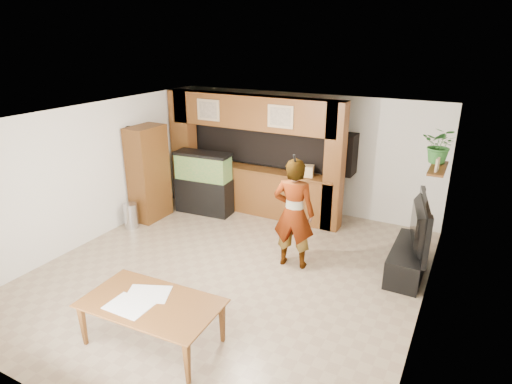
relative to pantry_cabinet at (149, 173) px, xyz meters
The scene contains 21 objects.
floor 3.11m from the pantry_cabinet, 23.46° to the right, with size 6.50×6.50×0.00m, color gray.
ceiling 3.35m from the pantry_cabinet, 23.46° to the right, with size 6.50×6.50×0.00m, color white.
wall_back 3.42m from the pantry_cabinet, 37.59° to the left, with size 6.00×6.00×0.00m, color silver.
wall_left 1.24m from the pantry_cabinet, 104.36° to the right, with size 6.50×6.50×0.00m, color silver.
wall_right 5.83m from the pantry_cabinet, 11.62° to the right, with size 6.50×6.50×0.00m, color silver.
partition 2.30m from the pantry_cabinet, 39.91° to the left, with size 4.20×0.99×2.60m.
wall_clock 0.95m from the pantry_cabinet, 147.12° to the right, with size 0.05×0.25×0.25m.
wall_shelf 5.65m from the pantry_cabinet, ahead, with size 0.25×0.90×0.04m, color brown.
pantry_cabinet is the anchor object (origin of this frame).
trash_can 0.97m from the pantry_cabinet, 91.14° to the right, with size 0.29×0.29×0.53m, color #B2B2B7.
aquarium 1.21m from the pantry_cabinet, 42.05° to the left, with size 1.25×0.47×1.38m.
tv_stand 5.41m from the pantry_cabinet, ahead, with size 0.52×1.43×0.48m, color black.
television 5.35m from the pantry_cabinet, ahead, with size 1.46×0.19×0.84m, color black.
photo_frame 5.63m from the pantry_cabinet, ahead, with size 0.03×0.16×0.22m, color tan.
potted_plant 5.71m from the pantry_cabinet, 10.63° to the left, with size 0.56×0.48×0.62m, color #2D6E2C.
person 3.57m from the pantry_cabinet, ahead, with size 0.70×0.46×1.92m, color tan.
microphone 3.76m from the pantry_cabinet, ahead, with size 0.03×0.03×0.15m, color black.
dining_table 4.28m from the pantry_cabinet, 49.30° to the right, with size 1.75×0.98×0.62m, color brown.
newspaper_a 4.02m from the pantry_cabinet, 49.50° to the right, with size 0.55×0.40×0.01m, color silver.
newspaper_b 4.24m from the pantry_cabinet, 52.62° to the right, with size 0.54×0.40×0.01m, color silver.
counter_box 3.30m from the pantry_cabinet, 22.81° to the left, with size 0.33×0.22×0.22m, color tan.
Camera 1 is at (3.33, -5.40, 3.77)m, focal length 30.00 mm.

